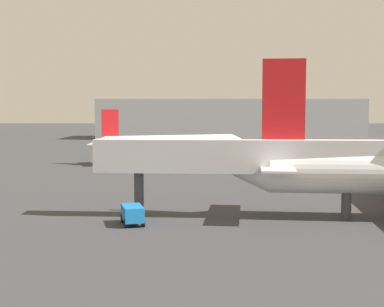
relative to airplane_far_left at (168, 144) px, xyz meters
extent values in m
cone|color=white|center=(7.25, -39.72, 0.56)|extent=(3.87, 3.59, 3.23)
cube|color=white|center=(9.49, -39.96, 0.88)|extent=(3.15, 8.28, 0.15)
cube|color=red|center=(9.97, -40.01, 5.39)|extent=(3.09, 0.61, 6.44)
cylinder|color=white|center=(0.24, 0.08, 0.02)|extent=(19.24, 8.74, 2.46)
cone|color=white|center=(10.73, 3.74, 0.02)|extent=(3.36, 3.21, 2.46)
cone|color=white|center=(-10.25, -3.57, 0.02)|extent=(3.36, 3.21, 2.46)
cube|color=white|center=(-0.68, -0.24, -0.35)|extent=(9.58, 20.30, 0.18)
cube|color=white|center=(-8.62, -3.00, 0.26)|extent=(3.78, 6.56, 0.12)
cube|color=red|center=(-8.26, -2.88, 3.15)|extent=(2.35, 1.00, 3.80)
cylinder|color=#4C4C54|center=(-1.40, 3.62, -0.48)|extent=(2.58, 2.02, 1.35)
cylinder|color=#4C4C54|center=(1.15, -3.71, -0.48)|extent=(2.58, 2.02, 1.35)
cube|color=black|center=(6.14, 2.14, -2.03)|extent=(0.48, 0.48, 1.64)
cube|color=black|center=(-1.17, 1.18, -2.03)|extent=(0.48, 0.48, 1.64)
cube|color=black|center=(-0.18, -1.66, -2.03)|extent=(0.48, 0.48, 1.64)
cube|color=silver|center=(6.95, -40.33, 1.63)|extent=(21.43, 3.02, 2.40)
cylinder|color=#3F3F44|center=(14.41, -40.83, -1.21)|extent=(0.70, 0.70, 3.28)
cylinder|color=#3F3F44|center=(-0.52, -39.84, -1.21)|extent=(0.70, 0.70, 3.28)
cube|color=#1972BF|center=(-0.68, -42.68, -2.05)|extent=(1.86, 2.65, 1.00)
cylinder|color=black|center=(0.09, -43.35, -2.55)|extent=(0.34, 0.63, 0.60)
cylinder|color=black|center=(-1.04, -43.64, -2.55)|extent=(0.34, 0.63, 0.60)
cylinder|color=black|center=(-0.33, -41.72, -2.55)|extent=(0.34, 0.63, 0.60)
cylinder|color=black|center=(-1.46, -42.02, -2.55)|extent=(0.34, 0.63, 0.60)
cube|color=#999EA3|center=(13.71, 70.39, 2.47)|extent=(71.24, 20.71, 10.65)
camera|label=1|loc=(3.37, -78.46, 4.95)|focal=49.84mm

